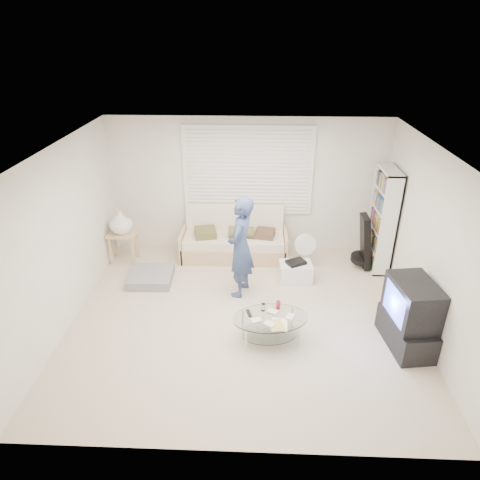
{
  "coord_description": "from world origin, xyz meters",
  "views": [
    {
      "loc": [
        0.16,
        -5.16,
        3.89
      ],
      "look_at": [
        -0.06,
        0.3,
        1.13
      ],
      "focal_mm": 32.0,
      "sensor_mm": 36.0,
      "label": 1
    }
  ],
  "objects_px": {
    "bookshelf": "(382,220)",
    "coffee_table": "(270,322)",
    "futon_sofa": "(234,241)",
    "tv_unit": "(409,316)"
  },
  "relations": [
    {
      "from": "futon_sofa",
      "to": "coffee_table",
      "type": "height_order",
      "value": "futon_sofa"
    },
    {
      "from": "tv_unit",
      "to": "bookshelf",
      "type": "bearing_deg",
      "value": 86.64
    },
    {
      "from": "bookshelf",
      "to": "futon_sofa",
      "type": "bearing_deg",
      "value": 174.26
    },
    {
      "from": "bookshelf",
      "to": "tv_unit",
      "type": "xyz_separation_m",
      "value": [
        -0.13,
        -2.13,
        -0.43
      ]
    },
    {
      "from": "tv_unit",
      "to": "coffee_table",
      "type": "relative_size",
      "value": 0.89
    },
    {
      "from": "bookshelf",
      "to": "tv_unit",
      "type": "height_order",
      "value": "bookshelf"
    },
    {
      "from": "bookshelf",
      "to": "tv_unit",
      "type": "bearing_deg",
      "value": -93.36
    },
    {
      "from": "bookshelf",
      "to": "coffee_table",
      "type": "relative_size",
      "value": 1.63
    },
    {
      "from": "bookshelf",
      "to": "tv_unit",
      "type": "relative_size",
      "value": 1.84
    },
    {
      "from": "futon_sofa",
      "to": "tv_unit",
      "type": "bearing_deg",
      "value": -44.47
    }
  ]
}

